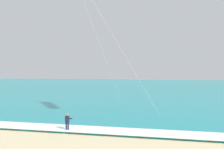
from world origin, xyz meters
The scene contains 4 objects.
sea centered at (0.00, 70.07, 0.10)m, with size 200.00×120.00×0.20m, color teal.
surf_foam centered at (0.00, 11.07, 0.22)m, with size 200.00×2.55×0.04m, color white.
surfboard centered at (-5.59, 10.49, 0.03)m, with size 0.64×1.45×0.09m.
kitesurfer centered at (-5.59, 10.51, 0.94)m, with size 0.57×0.57×1.69m.
Camera 1 is at (3.06, -9.83, 5.52)m, focal length 39.33 mm.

